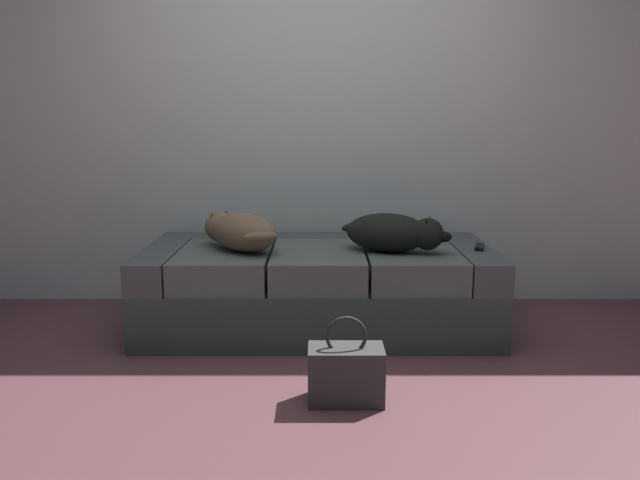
{
  "coord_description": "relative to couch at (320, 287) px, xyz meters",
  "views": [
    {
      "loc": [
        0.01,
        -2.43,
        1.19
      ],
      "look_at": [
        0.0,
        1.03,
        0.52
      ],
      "focal_mm": 35.49,
      "sensor_mm": 36.0,
      "label": 1
    }
  ],
  "objects": [
    {
      "name": "back_wall",
      "position": [
        0.0,
        0.61,
        1.17
      ],
      "size": [
        6.4,
        0.1,
        2.8
      ],
      "primitive_type": "cube",
      "color": "silver",
      "rests_on": "ground"
    },
    {
      "name": "handbag",
      "position": [
        0.12,
        -0.99,
        -0.11
      ],
      "size": [
        0.32,
        0.18,
        0.38
      ],
      "color": "#393A38",
      "rests_on": "ground"
    },
    {
      "name": "dog_tan",
      "position": [
        -0.44,
        -0.09,
        0.34
      ],
      "size": [
        0.52,
        0.52,
        0.21
      ],
      "color": "#7B6147",
      "rests_on": "couch"
    },
    {
      "name": "couch",
      "position": [
        0.0,
        0.0,
        0.0
      ],
      "size": [
        1.96,
        0.95,
        0.47
      ],
      "color": "#354440",
      "rests_on": "ground"
    },
    {
      "name": "ground_plane",
      "position": [
        0.0,
        -1.08,
        -0.23
      ],
      "size": [
        10.0,
        10.0,
        0.0
      ],
      "primitive_type": "plane",
      "color": "brown"
    },
    {
      "name": "tv_remote",
      "position": [
        0.9,
        -0.05,
        0.25
      ],
      "size": [
        0.09,
        0.16,
        0.02
      ],
      "primitive_type": "cube",
      "rotation": [
        0.0,
        0.0,
        -0.3
      ],
      "color": "black",
      "rests_on": "couch"
    },
    {
      "name": "dog_dark",
      "position": [
        0.41,
        -0.13,
        0.34
      ],
      "size": [
        0.6,
        0.4,
        0.21
      ],
      "color": "black",
      "rests_on": "couch"
    }
  ]
}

